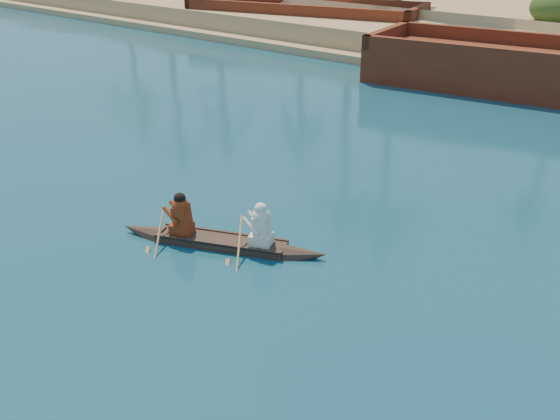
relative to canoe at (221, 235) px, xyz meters
The scene contains 3 objects.
canoe is the anchor object (origin of this frame).
barge_left 25.58m from the canoe, 123.96° to the left, with size 13.89×7.56×2.20m.
barge_mid 16.71m from the canoe, 87.62° to the left, with size 13.67×6.23×2.20m.
Camera 1 is at (0.12, -2.08, 6.09)m, focal length 40.00 mm.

